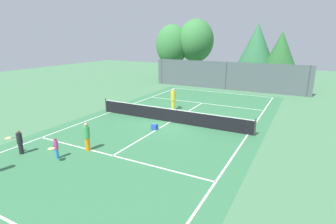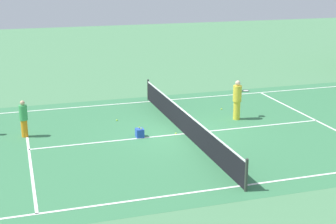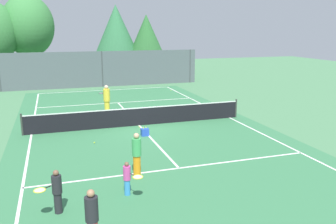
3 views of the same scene
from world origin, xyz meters
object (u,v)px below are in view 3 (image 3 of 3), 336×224
Objects in this scene: player_1 at (56,191)px; player_3 at (137,154)px; ball_crate at (145,132)px; tennis_ball_2 at (94,143)px; player_0 at (107,100)px; tennis_ball_3 at (37,132)px; tennis_ball_1 at (152,121)px; tennis_ball_5 at (139,127)px; player_4 at (92,218)px; tennis_ball_0 at (79,117)px; player_2 at (128,178)px; tennis_ball_4 at (171,90)px.

player_1 is 3.41m from player_3.
tennis_ball_2 is at bearing -169.87° from ball_crate.
player_0 reaches higher than tennis_ball_3.
player_1 is 19.75× the size of tennis_ball_2.
tennis_ball_1 is 1.30m from tennis_ball_5.
tennis_ball_1 is (5.30, 8.96, -0.65)m from player_1.
player_3 is at bearing 62.93° from player_4.
tennis_ball_0 is 4.40m from tennis_ball_5.
player_2 is 16.72× the size of tennis_ball_5.
tennis_ball_2 is at bearing 83.19° from player_4.
tennis_ball_2 and tennis_ball_4 have the same top height.
player_2 is at bearing -109.18° from ball_crate.
tennis_ball_2 is at bearing 104.27° from player_3.
player_2 reaches higher than tennis_ball_1.
player_1 is at bearing 111.77° from player_4.
player_0 is 1.67× the size of player_2.
tennis_ball_5 is (4.33, 8.08, -0.65)m from player_1.
ball_crate is 13.06m from tennis_ball_4.
tennis_ball_3 is (-5.06, 2.21, -0.15)m from ball_crate.
player_0 is 27.90× the size of tennis_ball_0.
tennis_ball_0 is (-1.69, -0.03, -0.92)m from player_0.
player_3 is 1.04× the size of player_4.
player_3 is (-0.36, -9.47, -0.15)m from player_0.
player_0 reaches higher than tennis_ball_4.
player_2 is 1.64m from player_3.
player_0 is at bearing 1.08° from tennis_ball_0.
tennis_ball_4 is at bearing 67.41° from player_2.
tennis_ball_3 is 1.00× the size of tennis_ball_5.
player_4 is (0.78, -1.94, 0.09)m from player_1.
ball_crate is at bearing 10.13° from tennis_ball_2.
tennis_ball_0 is (-1.34, 9.43, -0.77)m from player_3.
tennis_ball_0 is at bearing 82.79° from player_1.
tennis_ball_0 is (1.44, 11.41, -0.65)m from player_1.
player_3 is 6.35m from tennis_ball_5.
tennis_ball_4 is (6.83, 16.46, -0.77)m from player_3.
player_2 is at bearing -70.35° from tennis_ball_3.
tennis_ball_1 is (3.86, -2.45, 0.00)m from tennis_ball_0.
player_0 is 1.41× the size of player_1.
tennis_ball_3 is at bearing 117.95° from player_3.
ball_crate is at bearing 70.82° from player_2.
ball_crate is 1.56m from tennis_ball_5.
tennis_ball_1 is (2.16, -2.48, -0.92)m from player_0.
ball_crate is at bearing 67.75° from player_4.
player_0 is at bearing 80.00° from player_4.
player_3 is 3.67× the size of ball_crate.
player_3 is at bearing 66.80° from player_2.
player_2 is 16.72× the size of tennis_ball_3.
tennis_ball_5 is at bearing -7.33° from tennis_ball_3.
player_3 is at bearing -81.93° from tennis_ball_0.
tennis_ball_0 is 5.33m from tennis_ball_2.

